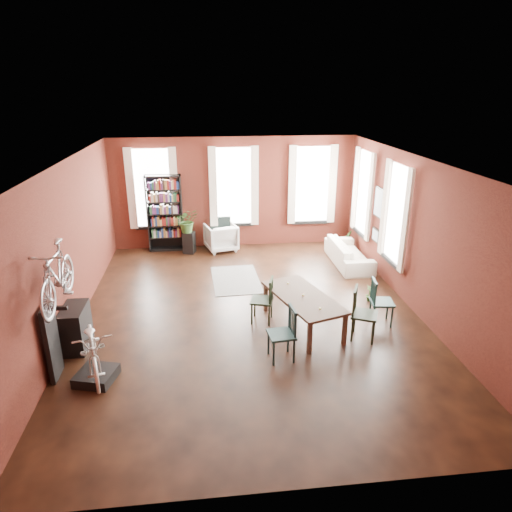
{
  "coord_description": "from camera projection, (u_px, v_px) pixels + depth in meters",
  "views": [
    {
      "loc": [
        -0.85,
        -8.54,
        4.54
      ],
      "look_at": [
        0.2,
        0.6,
        1.08
      ],
      "focal_mm": 32.0,
      "sensor_mm": 36.0,
      "label": 1
    }
  ],
  "objects": [
    {
      "name": "dining_chair_b",
      "position": [
        262.0,
        300.0,
        9.2
      ],
      "size": [
        0.54,
        0.54,
        0.94
      ],
      "primitive_type": "cube",
      "rotation": [
        0.0,
        0.0,
        -1.85
      ],
      "color": "black",
      "rests_on": "ground"
    },
    {
      "name": "dining_chair_a",
      "position": [
        281.0,
        334.0,
        7.91
      ],
      "size": [
        0.49,
        0.49,
        0.97
      ],
      "primitive_type": "cube",
      "rotation": [
        0.0,
        0.0,
        -1.46
      ],
      "color": "#163232",
      "rests_on": "ground"
    },
    {
      "name": "cream_sofa",
      "position": [
        349.0,
        249.0,
        12.22
      ],
      "size": [
        0.61,
        2.08,
        0.81
      ],
      "primitive_type": "imported",
      "rotation": [
        0.0,
        0.0,
        1.57
      ],
      "color": "beige",
      "rests_on": "ground"
    },
    {
      "name": "bike_wall_rack",
      "position": [
        52.0,
        342.0,
        7.36
      ],
      "size": [
        0.16,
        0.6,
        1.3
      ],
      "primitive_type": "cube",
      "color": "black",
      "rests_on": "ground"
    },
    {
      "name": "white_armchair",
      "position": [
        221.0,
        236.0,
        13.24
      ],
      "size": [
        1.01,
        0.97,
        0.86
      ],
      "primitive_type": "imported",
      "rotation": [
        0.0,
        0.0,
        3.41
      ],
      "color": "silver",
      "rests_on": "ground"
    },
    {
      "name": "striped_rug",
      "position": [
        236.0,
        280.0,
        11.33
      ],
      "size": [
        1.21,
        1.86,
        0.01
      ],
      "primitive_type": "cube",
      "rotation": [
        0.0,
        0.0,
        0.04
      ],
      "color": "black",
      "rests_on": "ground"
    },
    {
      "name": "plant_small",
      "position": [
        369.0,
        298.0,
        10.2
      ],
      "size": [
        0.42,
        0.38,
        0.13
      ],
      "primitive_type": "imported",
      "rotation": [
        0.0,
        0.0,
        0.92
      ],
      "color": "#356327",
      "rests_on": "ground"
    },
    {
      "name": "dining_table",
      "position": [
        302.0,
        311.0,
        9.04
      ],
      "size": [
        1.45,
        2.14,
        0.67
      ],
      "primitive_type": "cube",
      "rotation": [
        0.0,
        0.0,
        0.31
      ],
      "color": "#4A372C",
      "rests_on": "ground"
    },
    {
      "name": "bicycle_hung",
      "position": [
        53.0,
        256.0,
        6.87
      ],
      "size": [
        0.47,
        1.0,
        1.66
      ],
      "primitive_type": "imported",
      "color": "#A5A8AD",
      "rests_on": "bike_wall_rack"
    },
    {
      "name": "bike_trainer",
      "position": [
        96.0,
        376.0,
        7.45
      ],
      "size": [
        0.72,
        0.72,
        0.17
      ],
      "primitive_type": "cube",
      "rotation": [
        0.0,
        0.0,
        -0.27
      ],
      "color": "black",
      "rests_on": "ground"
    },
    {
      "name": "plant_stand",
      "position": [
        189.0,
        243.0,
        13.06
      ],
      "size": [
        0.38,
        0.38,
        0.62
      ],
      "primitive_type": "cube",
      "rotation": [
        0.0,
        0.0,
        -0.27
      ],
      "color": "black",
      "rests_on": "ground"
    },
    {
      "name": "bookshelf",
      "position": [
        165.0,
        213.0,
        13.03
      ],
      "size": [
        1.0,
        0.32,
        2.2
      ],
      "primitive_type": "cube",
      "color": "black",
      "rests_on": "ground"
    },
    {
      "name": "bicycle_floor",
      "position": [
        90.0,
        327.0,
        7.14
      ],
      "size": [
        0.79,
        0.99,
        1.64
      ],
      "primitive_type": "imported",
      "rotation": [
        0.0,
        0.0,
        0.28
      ],
      "color": "beige",
      "rests_on": "bike_trainer"
    },
    {
      "name": "dining_chair_c",
      "position": [
        365.0,
        314.0,
        8.55
      ],
      "size": [
        0.62,
        0.62,
        1.01
      ],
      "primitive_type": "cube",
      "rotation": [
        0.0,
        0.0,
        1.14
      ],
      "color": "black",
      "rests_on": "ground"
    },
    {
      "name": "dining_chair_d",
      "position": [
        382.0,
        302.0,
        9.11
      ],
      "size": [
        0.49,
        0.49,
        0.95
      ],
      "primitive_type": "cube",
      "rotation": [
        0.0,
        0.0,
        1.43
      ],
      "color": "#1B3C39",
      "rests_on": "ground"
    },
    {
      "name": "room",
      "position": [
        258.0,
        208.0,
        9.48
      ],
      "size": [
        9.0,
        9.04,
        3.22
      ],
      "color": "black",
      "rests_on": "ground"
    },
    {
      "name": "console_table",
      "position": [
        76.0,
        328.0,
        8.3
      ],
      "size": [
        0.4,
        0.8,
        0.8
      ],
      "primitive_type": "cube",
      "color": "black",
      "rests_on": "ground"
    },
    {
      "name": "plant_by_sofa",
      "position": [
        346.0,
        245.0,
        13.37
      ],
      "size": [
        0.49,
        0.66,
        0.26
      ],
      "primitive_type": "imported",
      "rotation": [
        0.0,
        0.0,
        0.31
      ],
      "color": "#254F1F",
      "rests_on": "ground"
    },
    {
      "name": "plant_on_stand",
      "position": [
        187.0,
        223.0,
        12.87
      ],
      "size": [
        0.73,
        0.78,
        0.53
      ],
      "primitive_type": "imported",
      "rotation": [
        0.0,
        0.0,
        0.19
      ],
      "color": "#305522",
      "rests_on": "plant_stand"
    }
  ]
}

